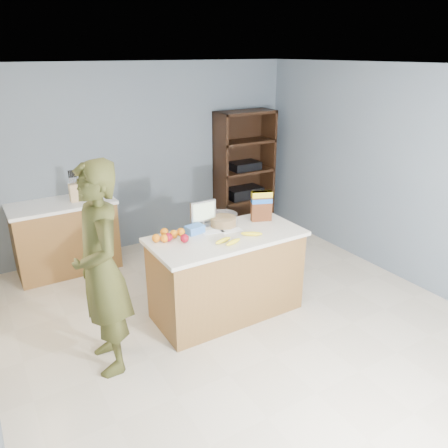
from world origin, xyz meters
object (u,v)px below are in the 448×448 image
counter_peninsula (226,278)px  person (101,270)px  cereal_box (262,204)px  tv (203,212)px  shelving_unit (243,172)px

counter_peninsula → person: 1.42m
cereal_box → person: bearing=-170.7°
tv → cereal_box: cereal_box is taller
person → cereal_box: (1.84, 0.30, 0.16)m
counter_peninsula → shelving_unit: 2.61m
counter_peninsula → tv: bearing=106.0°
tv → cereal_box: size_ratio=0.86×
counter_peninsula → shelving_unit: shelving_unit is taller
shelving_unit → counter_peninsula: bearing=-127.1°
person → counter_peninsula: bearing=99.0°
shelving_unit → tv: size_ratio=6.38×
shelving_unit → person: (-2.86, -2.20, 0.06)m
cereal_box → tv: bearing=164.5°
shelving_unit → tv: shelving_unit is taller
counter_peninsula → person: person is taller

